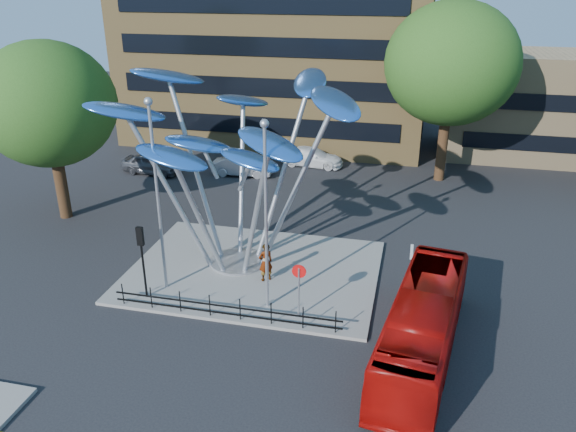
% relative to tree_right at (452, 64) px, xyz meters
% --- Properties ---
extents(ground, '(120.00, 120.00, 0.00)m').
position_rel_tree_right_xyz_m(ground, '(-8.00, -22.00, -8.04)').
color(ground, black).
rests_on(ground, ground).
extents(traffic_island, '(12.00, 9.00, 0.15)m').
position_rel_tree_right_xyz_m(traffic_island, '(-9.00, -16.00, -7.96)').
color(traffic_island, slate).
rests_on(traffic_island, ground).
extents(low_building_near, '(15.00, 8.00, 8.00)m').
position_rel_tree_right_xyz_m(low_building_near, '(8.00, 8.00, -4.04)').
color(low_building_near, tan).
rests_on(low_building_near, ground).
extents(tree_right, '(8.80, 8.80, 12.11)m').
position_rel_tree_right_xyz_m(tree_right, '(0.00, 0.00, 0.00)').
color(tree_right, black).
rests_on(tree_right, ground).
extents(tree_left, '(7.60, 7.60, 10.32)m').
position_rel_tree_right_xyz_m(tree_left, '(-22.00, -12.00, -1.24)').
color(tree_left, black).
rests_on(tree_left, ground).
extents(leaf_sculpture, '(12.72, 9.54, 9.51)m').
position_rel_tree_right_xyz_m(leaf_sculpture, '(-10.07, -15.32, -1.16)').
color(leaf_sculpture, '#9EA0A5').
rests_on(leaf_sculpture, traffic_island).
extents(street_lamp_left, '(0.36, 0.36, 8.80)m').
position_rel_tree_right_xyz_m(street_lamp_left, '(-12.50, -18.50, -2.68)').
color(street_lamp_left, '#9EA0A5').
rests_on(street_lamp_left, traffic_island).
extents(street_lamp_right, '(0.36, 0.36, 8.30)m').
position_rel_tree_right_xyz_m(street_lamp_right, '(-7.50, -19.00, -2.94)').
color(street_lamp_right, '#9EA0A5').
rests_on(street_lamp_right, traffic_island).
extents(traffic_light_island, '(0.28, 0.18, 3.42)m').
position_rel_tree_right_xyz_m(traffic_light_island, '(-13.00, -19.50, -5.42)').
color(traffic_light_island, black).
rests_on(traffic_light_island, traffic_island).
extents(no_entry_sign_island, '(0.60, 0.10, 2.45)m').
position_rel_tree_right_xyz_m(no_entry_sign_island, '(-6.00, -19.48, -6.22)').
color(no_entry_sign_island, '#9EA0A5').
rests_on(no_entry_sign_island, traffic_island).
extents(pedestrian_railing_front, '(10.00, 0.06, 1.00)m').
position_rel_tree_right_xyz_m(pedestrian_railing_front, '(-9.00, -20.30, -7.48)').
color(pedestrian_railing_front, black).
rests_on(pedestrian_railing_front, traffic_island).
extents(red_bus, '(3.65, 9.88, 2.69)m').
position_rel_tree_right_xyz_m(red_bus, '(-0.93, -20.82, -6.69)').
color(red_bus, '#9E0A07').
rests_on(red_bus, ground).
extents(pedestrian, '(0.83, 0.79, 1.90)m').
position_rel_tree_right_xyz_m(pedestrian, '(-8.16, -16.86, -6.93)').
color(pedestrian, gray).
rests_on(pedestrian, traffic_island).
extents(parked_car_left, '(4.50, 2.17, 1.48)m').
position_rel_tree_right_xyz_m(parked_car_left, '(-20.47, -3.48, -7.30)').
color(parked_car_left, '#43454C').
rests_on(parked_car_left, ground).
extents(parked_car_mid, '(4.43, 1.83, 1.43)m').
position_rel_tree_right_xyz_m(parked_car_mid, '(-13.90, -2.32, -7.32)').
color(parked_car_mid, '#A7A8AF').
rests_on(parked_car_mid, ground).
extents(parked_car_right, '(4.88, 2.33, 1.37)m').
position_rel_tree_right_xyz_m(parked_car_right, '(-9.40, 1.00, -7.35)').
color(parked_car_right, white).
rests_on(parked_car_right, ground).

